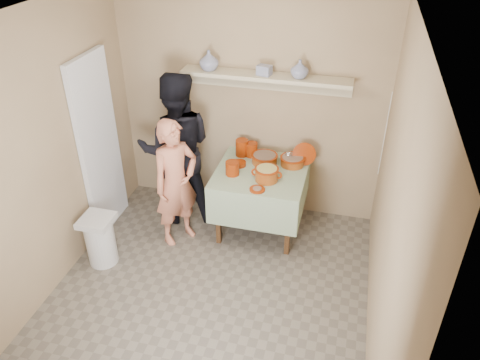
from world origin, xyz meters
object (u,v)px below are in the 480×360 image
(person_cook, at_px, (176,183))
(person_helper, at_px, (177,149))
(serving_table, at_px, (261,180))
(cazuela_rice, at_px, (267,173))
(trash_bin, at_px, (100,240))

(person_cook, relative_size, person_helper, 0.81)
(person_helper, distance_m, serving_table, 1.00)
(person_cook, bearing_deg, cazuela_rice, -39.82)
(serving_table, bearing_deg, person_cook, -154.17)
(person_cook, xyz_separation_m, cazuela_rice, (0.92, 0.23, 0.13))
(trash_bin, bearing_deg, person_cook, 41.94)
(serving_table, distance_m, cazuela_rice, 0.28)
(person_cook, relative_size, serving_table, 1.48)
(cazuela_rice, bearing_deg, trash_bin, -152.61)
(person_cook, bearing_deg, person_helper, 54.67)
(person_cook, xyz_separation_m, person_helper, (-0.14, 0.42, 0.17))
(serving_table, relative_size, cazuela_rice, 2.95)
(person_cook, height_order, serving_table, person_cook)
(person_cook, relative_size, cazuela_rice, 4.36)
(person_cook, distance_m, person_helper, 0.47)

